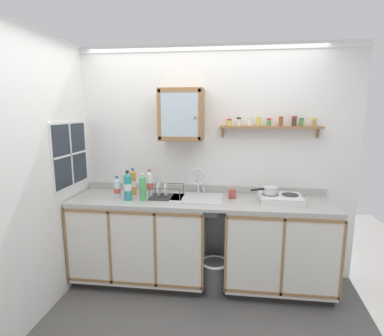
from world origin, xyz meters
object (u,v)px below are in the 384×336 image
at_px(bottle_detergent_teal_1, 128,186).
at_px(bottle_soda_green_4, 143,188).
at_px(bottle_opaque_white_0, 150,184).
at_px(mug, 232,194).
at_px(bottle_water_clear_2, 117,188).
at_px(bottle_juice_amber_3, 133,182).
at_px(dish_rack, 166,195).
at_px(hot_plate_stove, 280,199).
at_px(saucepan, 270,190).
at_px(wall_cabinet, 182,115).
at_px(sink, 197,200).
at_px(trash_bin, 214,276).

relative_size(bottle_detergent_teal_1, bottle_soda_green_4, 1.07).
bearing_deg(bottle_opaque_white_0, mug, 3.07).
height_order(bottle_opaque_white_0, mug, bottle_opaque_white_0).
xyz_separation_m(bottle_soda_green_4, mug, (0.90, 0.20, -0.08)).
distance_m(bottle_water_clear_2, mug, 1.20).
xyz_separation_m(bottle_water_clear_2, bottle_juice_amber_3, (0.13, 0.15, 0.03)).
xyz_separation_m(bottle_water_clear_2, dish_rack, (0.51, 0.06, -0.07)).
bearing_deg(mug, hot_plate_stove, -8.25).
bearing_deg(saucepan, wall_cabinet, 172.39).
distance_m(sink, bottle_water_clear_2, 0.85).
distance_m(bottle_detergent_teal_1, mug, 1.08).
height_order(bottle_soda_green_4, dish_rack, bottle_soda_green_4).
xyz_separation_m(mug, wall_cabinet, (-0.54, 0.08, 0.81)).
relative_size(mug, trash_bin, 0.33).
xyz_separation_m(saucepan, dish_rack, (-1.07, -0.01, -0.08)).
height_order(bottle_soda_green_4, trash_bin, bottle_soda_green_4).
distance_m(hot_plate_stove, bottle_water_clear_2, 1.68).
bearing_deg(bottle_juice_amber_3, bottle_water_clear_2, -130.19).
xyz_separation_m(hot_plate_stove, bottle_juice_amber_3, (-1.55, 0.10, 0.10)).
bearing_deg(bottle_opaque_white_0, bottle_water_clear_2, -167.32).
bearing_deg(wall_cabinet, bottle_soda_green_4, -142.78).
height_order(hot_plate_stove, bottle_detergent_teal_1, bottle_detergent_teal_1).
relative_size(sink, mug, 4.73).
distance_m(saucepan, dish_rack, 1.07).
distance_m(bottle_opaque_white_0, bottle_soda_green_4, 0.15).
relative_size(mug, wall_cabinet, 0.21).
bearing_deg(hot_plate_stove, trash_bin, -166.56).
bearing_deg(bottle_soda_green_4, bottle_opaque_white_0, 77.85).
height_order(bottle_soda_green_4, mug, bottle_soda_green_4).
relative_size(sink, dish_rack, 1.57).
bearing_deg(bottle_water_clear_2, trash_bin, -5.62).
distance_m(bottle_water_clear_2, wall_cabinet, 1.03).
distance_m(bottle_opaque_white_0, bottle_juice_amber_3, 0.22).
bearing_deg(bottle_opaque_white_0, sink, 0.44).
bearing_deg(bottle_soda_green_4, trash_bin, -1.98).
height_order(hot_plate_stove, mug, mug).
xyz_separation_m(sink, trash_bin, (0.20, -0.18, -0.74)).
height_order(bottle_juice_amber_3, bottle_soda_green_4, bottle_juice_amber_3).
distance_m(bottle_juice_amber_3, bottle_soda_green_4, 0.28).
distance_m(bottle_water_clear_2, bottle_soda_green_4, 0.31).
relative_size(bottle_juice_amber_3, bottle_soda_green_4, 1.01).
xyz_separation_m(bottle_juice_amber_3, bottle_soda_green_4, (0.17, -0.23, -0.00)).
relative_size(sink, trash_bin, 1.56).
distance_m(saucepan, wall_cabinet, 1.19).
relative_size(bottle_water_clear_2, mug, 2.05).
height_order(sink, wall_cabinet, wall_cabinet).
bearing_deg(bottle_juice_amber_3, bottle_opaque_white_0, -19.75).
height_order(bottle_water_clear_2, mug, bottle_water_clear_2).
height_order(sink, bottle_detergent_teal_1, bottle_detergent_teal_1).
relative_size(bottle_juice_amber_3, mug, 2.57).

